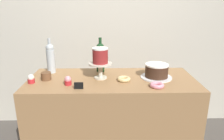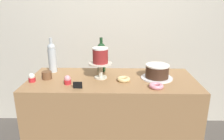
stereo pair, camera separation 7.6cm
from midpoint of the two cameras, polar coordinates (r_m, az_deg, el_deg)
name	(u,v)px [view 2 (the right image)]	position (r m, az deg, el deg)	size (l,w,h in m)	color
back_wall	(114,23)	(2.65, 1.30, 12.28)	(6.00, 0.05, 2.60)	#BCB7A8
display_counter	(112,125)	(2.06, 1.09, -14.34)	(1.45, 0.63, 0.91)	#997047
cake_stand_pedestal	(101,68)	(1.85, -1.89, 0.55)	(0.20, 0.20, 0.14)	beige
white_layer_cake	(100,55)	(1.82, -1.93, 3.91)	(0.13, 0.13, 0.13)	maroon
silver_serving_platter	(157,78)	(1.92, 12.92, -2.05)	(0.27, 0.27, 0.01)	white
chocolate_round_cake	(157,71)	(1.90, 13.05, -0.27)	(0.20, 0.20, 0.11)	#3D2619
wine_bottle_clear	(52,57)	(2.08, -14.63, 3.36)	(0.08, 0.08, 0.33)	#B2BCC1
wine_bottle_green	(101,57)	(2.03, -1.77, 3.60)	(0.08, 0.08, 0.33)	#193D1E
cupcake_strawberry	(68,80)	(1.76, -10.54, -2.65)	(0.06, 0.06, 0.07)	red
cupcake_vanilla	(32,78)	(1.89, -19.49, -1.97)	(0.06, 0.06, 0.07)	red
donut_pink	(156,86)	(1.71, 12.96, -4.16)	(0.11, 0.11, 0.03)	pink
donut_glazed	(124,79)	(1.81, 4.33, -2.45)	(0.11, 0.11, 0.03)	#E0C17F
cookie_stack	(47,75)	(1.92, -15.87, -1.34)	(0.08, 0.08, 0.07)	brown
price_sign_chalkboard	(78,85)	(1.67, -7.84, -4.01)	(0.07, 0.01, 0.05)	black
coffee_cup_ceramic	(160,67)	(2.11, 13.65, 0.79)	(0.08, 0.08, 0.08)	white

